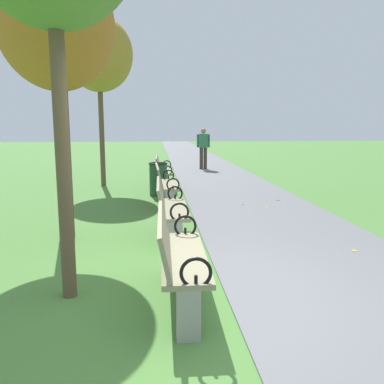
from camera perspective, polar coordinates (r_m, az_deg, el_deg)
The scene contains 11 objects.
ground_plane at distance 4.16m, azimuth 5.41°, elevation -15.78°, with size 80.00×80.00×0.00m, color #4C7F38.
paved_walkway at distance 21.86m, azimuth 0.31°, elevation 4.90°, with size 2.80×44.00×0.02m, color slate.
park_bench_1 at distance 4.05m, azimuth -1.95°, elevation -9.05°, with size 0.50×1.61×0.90m.
park_bench_2 at distance 6.27m, azimuth -3.18°, elevation -2.35°, with size 0.49×1.60×0.90m.
park_bench_3 at distance 8.80m, azimuth -3.80°, elevation 1.09°, with size 0.51×1.61×0.90m.
park_bench_4 at distance 11.36m, azimuth -4.15°, elevation 2.99°, with size 0.50×1.61×0.90m.
tree_2 at distance 6.69m, azimuth -18.74°, elevation 21.10°, with size 1.72×1.72×4.16m.
tree_3 at distance 12.13m, azimuth -13.13°, elevation 18.52°, with size 1.90×1.90×4.78m.
pedestrian_walking at distance 16.10m, azimuth 1.63°, elevation 6.52°, with size 0.53×0.26×1.62m.
trash_bin at distance 10.15m, azimuth -4.83°, elevation 1.85°, with size 0.48×0.48×0.84m.
scattered_leaves at distance 7.04m, azimuth 5.38°, elevation -4.99°, with size 4.17×10.70×0.02m.
Camera 1 is at (-0.72, -3.69, 1.77)m, focal length 37.43 mm.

